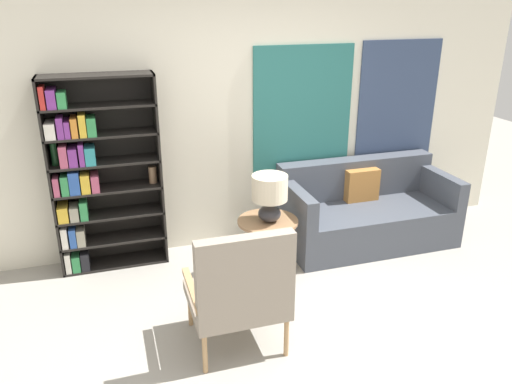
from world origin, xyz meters
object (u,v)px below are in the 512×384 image
Objects in this scene: side_table at (268,225)px; bookshelf at (92,176)px; couch at (365,212)px; table_lamp at (270,193)px; armchair at (241,289)px.

bookshelf is at bearing 158.64° from side_table.
bookshelf is 1.04× the size of couch.
table_lamp reaches higher than couch.
armchair is (0.93, -1.62, -0.39)m from bookshelf.
bookshelf reaches higher than armchair.
table_lamp reaches higher than side_table.
couch is at bearing -5.59° from bookshelf.
armchair is 0.57× the size of couch.
bookshelf is 1.66m from side_table.
armchair reaches higher than table_lamp.
bookshelf is 2.76m from couch.
table_lamp is (1.49, -0.61, -0.12)m from bookshelf.
couch is 1.24m from side_table.
bookshelf reaches higher than couch.
armchair is 1.78× the size of side_table.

